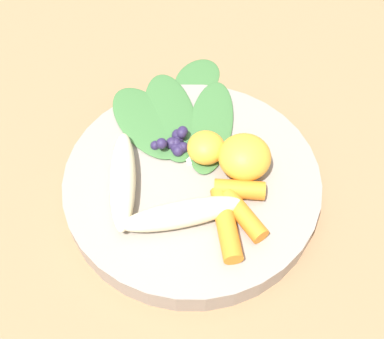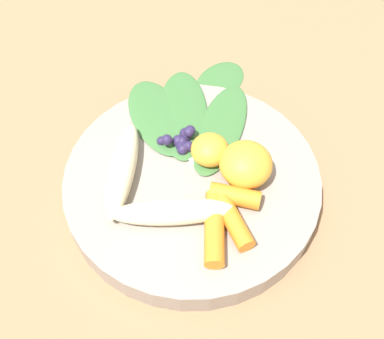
{
  "view_description": "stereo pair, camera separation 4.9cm",
  "coord_description": "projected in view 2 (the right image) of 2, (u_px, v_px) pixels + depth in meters",
  "views": [
    {
      "loc": [
        0.28,
        0.09,
        0.44
      ],
      "look_at": [
        0.0,
        0.0,
        0.04
      ],
      "focal_mm": 44.53,
      "sensor_mm": 36.0,
      "label": 1
    },
    {
      "loc": [
        0.26,
        0.13,
        0.44
      ],
      "look_at": [
        0.0,
        0.0,
        0.04
      ],
      "focal_mm": 44.53,
      "sensor_mm": 36.0,
      "label": 2
    }
  ],
  "objects": [
    {
      "name": "carrot_rear",
      "position": [
        235.0,
        196.0,
        0.47
      ],
      "size": [
        0.03,
        0.05,
        0.02
      ],
      "primitive_type": "cylinder",
      "rotation": [
        0.0,
        1.57,
        8.08
      ],
      "color": "orange",
      "rests_on": "bowl"
    },
    {
      "name": "carrot_front",
      "position": [
        214.0,
        237.0,
        0.45
      ],
      "size": [
        0.06,
        0.04,
        0.02
      ],
      "primitive_type": "cylinder",
      "rotation": [
        0.0,
        1.57,
        6.73
      ],
      "color": "orange",
      "rests_on": "bowl"
    },
    {
      "name": "banana_peeled_right",
      "position": [
        122.0,
        170.0,
        0.49
      ],
      "size": [
        0.12,
        0.07,
        0.03
      ],
      "primitive_type": "ellipsoid",
      "rotation": [
        0.0,
        0.0,
        6.65
      ],
      "color": "beige",
      "rests_on": "bowl"
    },
    {
      "name": "orange_segment_far",
      "position": [
        246.0,
        164.0,
        0.48
      ],
      "size": [
        0.05,
        0.05,
        0.04
      ],
      "primitive_type": "ellipsoid",
      "color": "#F4A833",
      "rests_on": "bowl"
    },
    {
      "name": "orange_segment_near",
      "position": [
        210.0,
        150.0,
        0.5
      ],
      "size": [
        0.04,
        0.04,
        0.03
      ],
      "primitive_type": "ellipsoid",
      "color": "#F4A833",
      "rests_on": "bowl"
    },
    {
      "name": "kale_leaf_left",
      "position": [
        218.0,
        127.0,
        0.54
      ],
      "size": [
        0.15,
        0.07,
        0.01
      ],
      "primitive_type": "ellipsoid",
      "rotation": [
        0.0,
        0.0,
        9.58
      ],
      "color": "#3D7038",
      "rests_on": "bowl"
    },
    {
      "name": "banana_peeled_left",
      "position": [
        173.0,
        212.0,
        0.46
      ],
      "size": [
        0.08,
        0.12,
        0.03
      ],
      "primitive_type": "ellipsoid",
      "rotation": [
        0.0,
        0.0,
        8.38
      ],
      "color": "beige",
      "rests_on": "bowl"
    },
    {
      "name": "carrot_mid_left",
      "position": [
        214.0,
        218.0,
        0.46
      ],
      "size": [
        0.06,
        0.04,
        0.02
      ],
      "primitive_type": "cylinder",
      "rotation": [
        0.0,
        1.57,
        6.73
      ],
      "color": "orange",
      "rests_on": "bowl"
    },
    {
      "name": "kale_leaf_rear",
      "position": [
        158.0,
        116.0,
        0.55
      ],
      "size": [
        0.13,
        0.13,
        0.01
      ],
      "primitive_type": "ellipsoid",
      "rotation": [
        0.0,
        0.0,
        10.29
      ],
      "color": "#3D7038",
      "rests_on": "bowl"
    },
    {
      "name": "blueberry_pile",
      "position": [
        182.0,
        140.0,
        0.52
      ],
      "size": [
        0.04,
        0.04,
        0.02
      ],
      "color": "#2D234C",
      "rests_on": "bowl"
    },
    {
      "name": "carrot_mid_right",
      "position": [
        234.0,
        222.0,
        0.46
      ],
      "size": [
        0.05,
        0.06,
        0.02
      ],
      "primitive_type": "cylinder",
      "rotation": [
        0.0,
        1.57,
        7.16
      ],
      "color": "orange",
      "rests_on": "bowl"
    },
    {
      "name": "kale_leaf_stray",
      "position": [
        220.0,
        80.0,
        0.62
      ],
      "size": [
        0.09,
        0.06,
        0.01
      ],
      "primitive_type": "ellipsoid",
      "rotation": [
        0.0,
        0.0,
        3.03
      ],
      "color": "#3D7038",
      "rests_on": "ground_plane"
    },
    {
      "name": "ground_plane",
      "position": [
        192.0,
        191.0,
        0.52
      ],
      "size": [
        2.4,
        2.4,
        0.0
      ],
      "primitive_type": "plane",
      "color": "#99704C"
    },
    {
      "name": "coconut_shred_patch",
      "position": [
        208.0,
        154.0,
        0.51
      ],
      "size": [
        0.04,
        0.04,
        0.0
      ],
      "primitive_type": "cylinder",
      "color": "white",
      "rests_on": "bowl"
    },
    {
      "name": "kale_leaf_right",
      "position": [
        183.0,
        113.0,
        0.55
      ],
      "size": [
        0.15,
        0.12,
        0.01
      ],
      "primitive_type": "ellipsoid",
      "rotation": [
        0.0,
        0.0,
        9.94
      ],
      "color": "#3D7038",
      "rests_on": "bowl"
    },
    {
      "name": "bowl",
      "position": [
        192.0,
        183.0,
        0.51
      ],
      "size": [
        0.27,
        0.27,
        0.03
      ],
      "primitive_type": "cylinder",
      "color": "gray",
      "rests_on": "ground_plane"
    }
  ]
}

